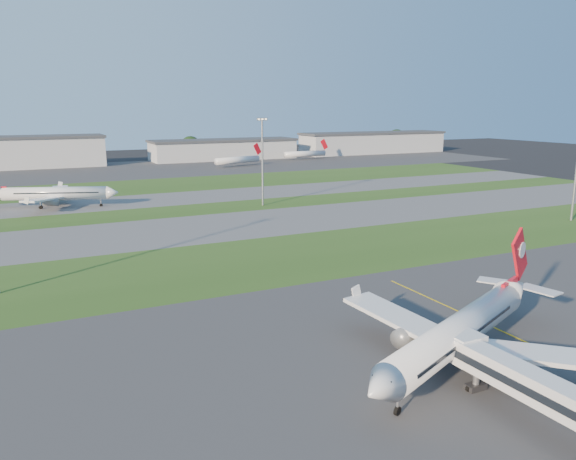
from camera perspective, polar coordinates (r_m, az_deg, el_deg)
ground at (r=73.24m, az=21.45°, el=-11.81°), size 700.00×700.00×0.00m
apron_near at (r=73.24m, az=21.45°, el=-11.81°), size 300.00×70.00×0.01m
grass_strip_a at (r=112.55m, az=1.77°, el=-2.50°), size 300.00×34.00×0.01m
taxiway_a at (r=141.79m, az=-4.43°, el=0.60°), size 300.00×32.00×0.01m
grass_strip_b at (r=164.90m, az=-7.63°, el=2.21°), size 300.00×18.00×0.01m
taxiway_b at (r=185.64m, az=-9.79°, el=3.28°), size 300.00×26.00×0.01m
grass_strip_c at (r=217.21m, az=-12.25°, el=4.49°), size 300.00×40.00×0.01m
apron_far at (r=275.48m, az=-15.28°, el=5.97°), size 400.00×80.00×0.01m
yellow_line at (r=76.78m, az=24.04°, el=-10.90°), size 0.25×60.00×0.02m
jet_bridge at (r=55.99m, az=26.48°, el=-15.50°), size 4.20×26.90×6.20m
airliner_parked at (r=66.94m, az=16.97°, el=-9.95°), size 35.30×30.04×11.76m
airliner_taxiing at (r=177.98m, az=-22.71°, el=3.42°), size 35.44×29.98×11.55m
mini_jet_near at (r=279.21m, az=-5.13°, el=7.11°), size 27.79×10.87×9.48m
mini_jet_far at (r=314.97m, az=1.76°, el=7.76°), size 28.63×5.54×9.48m
light_mast_centre at (r=166.38m, az=-2.62°, el=7.54°), size 3.20×0.70×25.80m
hangar_west at (r=300.03m, az=-25.00°, el=7.21°), size 71.40×23.00×15.20m
hangar_east at (r=318.19m, az=-6.53°, el=8.16°), size 81.60×23.00×11.20m
hangar_far_east at (r=363.77m, az=8.65°, el=8.79°), size 96.90×23.00×13.20m
tree_mid_west at (r=312.59m, az=-20.41°, el=7.43°), size 9.90×9.90×10.80m
tree_mid_east at (r=326.83m, az=-9.88°, el=8.37°), size 11.55×11.55×12.60m
tree_east at (r=353.30m, az=2.11°, el=8.73°), size 10.45×10.45×11.40m
tree_far_east at (r=394.16m, az=10.97°, el=9.09°), size 12.65×12.65×13.80m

